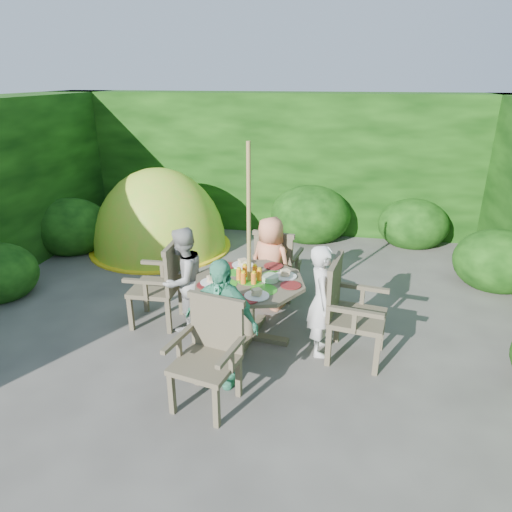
% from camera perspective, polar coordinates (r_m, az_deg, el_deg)
% --- Properties ---
extents(ground, '(60.00, 60.00, 0.00)m').
position_cam_1_polar(ground, '(5.54, -2.32, -8.60)').
color(ground, '#474540').
rests_on(ground, ground).
extents(hedge_enclosure, '(9.00, 9.00, 2.50)m').
position_cam_1_polar(hedge_enclosure, '(6.28, 0.23, 7.49)').
color(hedge_enclosure, black).
rests_on(hedge_enclosure, ground).
extents(patio_table, '(1.41, 1.41, 0.87)m').
position_cam_1_polar(patio_table, '(4.99, -0.80, -4.22)').
color(patio_table, '#423B2B').
rests_on(patio_table, ground).
extents(parasol_pole, '(0.05, 0.05, 2.20)m').
position_cam_1_polar(parasol_pole, '(4.80, -0.88, 1.03)').
color(parasol_pole, olive).
rests_on(parasol_pole, ground).
extents(garden_chair_right, '(0.65, 0.70, 1.04)m').
position_cam_1_polar(garden_chair_right, '(4.81, 11.58, -6.55)').
color(garden_chair_right, '#423B2B').
rests_on(garden_chair_right, ground).
extents(garden_chair_left, '(0.55, 0.61, 0.99)m').
position_cam_1_polar(garden_chair_left, '(5.46, -11.70, -3.25)').
color(garden_chair_left, '#423B2B').
rests_on(garden_chair_left, ground).
extents(garden_chair_back, '(0.63, 0.58, 0.93)m').
position_cam_1_polar(garden_chair_back, '(5.99, 2.60, -0.85)').
color(garden_chair_back, '#423B2B').
rests_on(garden_chair_back, ground).
extents(garden_chair_front, '(0.66, 0.61, 0.95)m').
position_cam_1_polar(garden_chair_front, '(4.16, -5.85, -11.82)').
color(garden_chair_front, '#423B2B').
rests_on(garden_chair_front, ground).
extents(child_right, '(0.34, 0.47, 1.22)m').
position_cam_1_polar(child_right, '(4.81, 8.22, -5.53)').
color(child_right, silver).
rests_on(child_right, ground).
extents(child_left, '(0.65, 0.72, 1.23)m').
position_cam_1_polar(child_left, '(5.28, -9.08, -2.92)').
color(child_left, '#9F9F9A').
rests_on(child_left, ground).
extents(child_back, '(0.69, 0.60, 1.20)m').
position_cam_1_polar(child_back, '(5.69, 1.81, -0.97)').
color(child_back, '#EA8C60').
rests_on(child_back, ground).
extents(child_front, '(0.80, 0.47, 1.28)m').
position_cam_1_polar(child_front, '(4.32, -4.39, -8.29)').
color(child_front, '#4AAD83').
rests_on(child_front, ground).
extents(dome_tent, '(2.52, 2.52, 2.74)m').
position_cam_1_polar(dome_tent, '(8.09, -11.75, 1.06)').
color(dome_tent, '#8EDC2A').
rests_on(dome_tent, ground).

